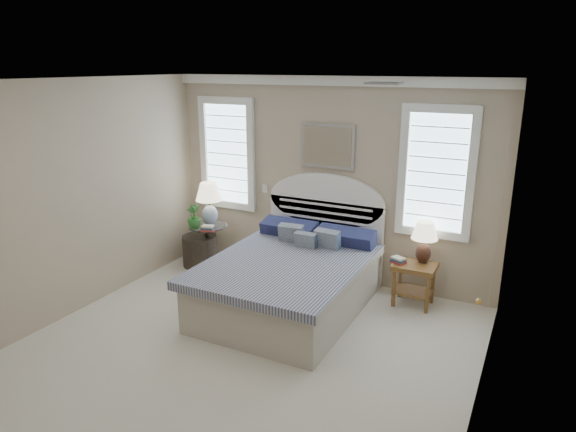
% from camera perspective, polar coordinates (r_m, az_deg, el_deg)
% --- Properties ---
extents(floor, '(4.50, 5.00, 0.01)m').
position_cam_1_polar(floor, '(5.28, -6.83, -16.15)').
color(floor, beige).
rests_on(floor, ground).
extents(ceiling, '(4.50, 5.00, 0.01)m').
position_cam_1_polar(ceiling, '(4.45, -8.05, 14.58)').
color(ceiling, white).
rests_on(ceiling, wall_back).
extents(wall_back, '(4.50, 0.02, 2.70)m').
position_cam_1_polar(wall_back, '(6.82, 4.44, 3.88)').
color(wall_back, '#BDA78D').
rests_on(wall_back, floor).
extents(wall_left, '(0.02, 5.00, 2.70)m').
position_cam_1_polar(wall_left, '(6.20, -24.90, 1.07)').
color(wall_left, '#BDA78D').
rests_on(wall_left, floor).
extents(wall_right, '(0.02, 5.00, 2.70)m').
position_cam_1_polar(wall_right, '(3.96, 20.92, -6.73)').
color(wall_right, '#BDA78D').
rests_on(wall_right, floor).
extents(crown_molding, '(4.50, 0.08, 0.12)m').
position_cam_1_polar(crown_molding, '(6.62, 4.56, 14.76)').
color(crown_molding, white).
rests_on(crown_molding, wall_back).
extents(hvac_vent, '(0.30, 0.20, 0.02)m').
position_cam_1_polar(hvac_vent, '(4.65, 10.59, 14.30)').
color(hvac_vent, '#B2B2B2').
rests_on(hvac_vent, ceiling).
extents(switch_plate, '(0.08, 0.01, 0.12)m').
position_cam_1_polar(switch_plate, '(7.26, -2.59, 3.07)').
color(switch_plate, white).
rests_on(switch_plate, wall_back).
extents(window_left, '(0.90, 0.06, 1.60)m').
position_cam_1_polar(window_left, '(7.47, -6.69, 6.88)').
color(window_left, '#C9EAFF').
rests_on(window_left, wall_back).
extents(window_right, '(0.90, 0.06, 1.60)m').
position_cam_1_polar(window_right, '(6.36, 16.17, 4.65)').
color(window_right, '#C9EAFF').
rests_on(window_right, wall_back).
extents(painting, '(0.74, 0.04, 0.58)m').
position_cam_1_polar(painting, '(6.70, 4.40, 7.74)').
color(painting, silver).
rests_on(painting, wall_back).
extents(closet_door, '(0.02, 1.80, 2.40)m').
position_cam_1_polar(closet_door, '(5.14, 22.09, -3.35)').
color(closet_door, silver).
rests_on(closet_door, floor).
extents(bed, '(1.72, 2.28, 1.47)m').
position_cam_1_polar(bed, '(6.21, 0.52, -6.73)').
color(bed, '#B6B0A0').
rests_on(bed, floor).
extents(side_table_left, '(0.56, 0.56, 0.63)m').
position_cam_1_polar(side_table_left, '(7.49, -8.83, -2.79)').
color(side_table_left, black).
rests_on(side_table_left, floor).
extents(nightstand_right, '(0.50, 0.40, 0.53)m').
position_cam_1_polar(nightstand_right, '(6.42, 13.85, -6.43)').
color(nightstand_right, brown).
rests_on(nightstand_right, floor).
extents(floor_pot, '(0.52, 0.52, 0.45)m').
position_cam_1_polar(floor_pot, '(7.61, -9.76, -3.81)').
color(floor_pot, black).
rests_on(floor_pot, floor).
extents(lamp_left, '(0.46, 0.46, 0.62)m').
position_cam_1_polar(lamp_left, '(7.35, -8.75, 1.89)').
color(lamp_left, silver).
rests_on(lamp_left, side_table_left).
extents(lamp_right, '(0.42, 0.42, 0.52)m').
position_cam_1_polar(lamp_right, '(6.36, 14.92, -2.33)').
color(lamp_right, black).
rests_on(lamp_right, nightstand_right).
extents(potted_plant, '(0.20, 0.20, 0.33)m').
position_cam_1_polar(potted_plant, '(7.28, -10.45, -0.04)').
color(potted_plant, '#2C6F2F').
rests_on(potted_plant, side_table_left).
extents(books_left, '(0.21, 0.17, 0.07)m').
position_cam_1_polar(books_left, '(7.16, -8.88, -1.35)').
color(books_left, '#AA2E2A').
rests_on(books_left, side_table_left).
extents(books_right, '(0.20, 0.18, 0.07)m').
position_cam_1_polar(books_right, '(6.36, 12.16, -4.83)').
color(books_right, '#AA2E2A').
rests_on(books_right, nightstand_right).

